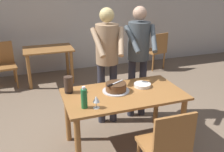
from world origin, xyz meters
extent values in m
plane|color=#7A6651|center=(0.00, 0.00, 0.00)|extent=(14.00, 14.00, 0.00)
cube|color=beige|center=(0.00, 3.28, 1.35)|extent=(10.00, 0.12, 2.70)
cube|color=#9E6633|center=(0.00, 0.00, 0.73)|extent=(1.48, 0.81, 0.03)
cylinder|color=#9E6633|center=(-0.66, -0.33, 0.36)|extent=(0.07, 0.07, 0.72)
cylinder|color=#9E6633|center=(0.66, -0.33, 0.36)|extent=(0.07, 0.07, 0.72)
cylinder|color=#9E6633|center=(-0.66, 0.33, 0.36)|extent=(0.07, 0.07, 0.72)
cylinder|color=#9E6633|center=(0.66, 0.33, 0.36)|extent=(0.07, 0.07, 0.72)
cylinder|color=silver|center=(-0.07, 0.08, 0.76)|extent=(0.34, 0.34, 0.01)
cylinder|color=brown|center=(-0.07, 0.08, 0.81)|extent=(0.26, 0.26, 0.09)
cylinder|color=#432A18|center=(-0.07, 0.08, 0.86)|extent=(0.25, 0.25, 0.01)
cube|color=silver|center=(-0.06, 0.09, 0.87)|extent=(0.19, 0.11, 0.00)
cube|color=black|center=(-0.17, 0.03, 0.87)|extent=(0.08, 0.06, 0.02)
cylinder|color=white|center=(0.31, 0.11, 0.76)|extent=(0.22, 0.22, 0.01)
cylinder|color=white|center=(0.31, 0.11, 0.77)|extent=(0.22, 0.22, 0.01)
cylinder|color=white|center=(0.31, 0.11, 0.78)|extent=(0.22, 0.22, 0.01)
cylinder|color=white|center=(0.31, 0.11, 0.79)|extent=(0.22, 0.22, 0.01)
cylinder|color=silver|center=(-0.43, -0.26, 0.75)|extent=(0.07, 0.07, 0.00)
cylinder|color=silver|center=(-0.43, -0.26, 0.79)|extent=(0.01, 0.01, 0.07)
cone|color=silver|center=(-0.43, -0.26, 0.86)|extent=(0.08, 0.08, 0.07)
cylinder|color=#1E6B38|center=(-0.55, -0.21, 0.86)|extent=(0.07, 0.07, 0.22)
cylinder|color=silver|center=(-0.55, -0.21, 0.98)|extent=(0.04, 0.04, 0.03)
cylinder|color=black|center=(-0.64, 0.24, 0.77)|extent=(0.10, 0.10, 0.03)
cylinder|color=#3F2D23|center=(-0.64, 0.24, 0.87)|extent=(0.11, 0.11, 0.18)
cylinder|color=#2D2D38|center=(0.08, 0.61, 0.47)|extent=(0.11, 0.11, 0.95)
cylinder|color=#2D2D38|center=(-0.10, 0.64, 0.47)|extent=(0.11, 0.11, 0.95)
cylinder|color=#997A5B|center=(-0.01, 0.63, 1.23)|extent=(0.32, 0.32, 0.55)
sphere|color=tan|center=(-0.01, 0.63, 1.62)|extent=(0.20, 0.20, 0.20)
cylinder|color=#997A5B|center=(0.12, 0.42, 1.30)|extent=(0.21, 0.41, 0.34)
cylinder|color=#997A5B|center=(-0.19, 0.47, 1.30)|extent=(0.10, 0.42, 0.34)
cylinder|color=#2D2D38|center=(0.58, 0.64, 0.47)|extent=(0.11, 0.11, 0.95)
cylinder|color=#2D2D38|center=(0.40, 0.67, 0.47)|extent=(0.11, 0.11, 0.95)
cylinder|color=#3F474C|center=(0.49, 0.66, 1.23)|extent=(0.32, 0.32, 0.55)
sphere|color=tan|center=(0.49, 0.66, 1.62)|extent=(0.20, 0.20, 0.20)
cylinder|color=#3F474C|center=(0.62, 0.45, 1.30)|extent=(0.21, 0.41, 0.34)
cylinder|color=#3F474C|center=(0.31, 0.50, 1.30)|extent=(0.10, 0.42, 0.34)
cube|color=#9E6633|center=(0.15, -0.71, 0.43)|extent=(0.45, 0.45, 0.04)
cylinder|color=#9E6633|center=(0.34, -0.53, 0.21)|extent=(0.04, 0.04, 0.41)
cube|color=#9E6633|center=(0.15, -0.91, 0.68)|extent=(0.44, 0.04, 0.45)
cube|color=#9E6633|center=(-0.66, 2.58, 0.72)|extent=(1.00, 0.70, 0.03)
cylinder|color=#9E6633|center=(-1.09, 2.31, 0.35)|extent=(0.07, 0.07, 0.71)
cylinder|color=#9E6633|center=(-0.24, 2.31, 0.35)|extent=(0.07, 0.07, 0.71)
cylinder|color=#9E6633|center=(-1.09, 2.86, 0.35)|extent=(0.07, 0.07, 0.71)
cylinder|color=#9E6633|center=(-0.24, 2.86, 0.35)|extent=(0.07, 0.07, 0.71)
cube|color=#9E6633|center=(-1.54, 2.57, 0.43)|extent=(0.50, 0.50, 0.04)
cylinder|color=#9E6633|center=(-1.33, 2.42, 0.21)|extent=(0.04, 0.04, 0.41)
cylinder|color=#9E6633|center=(-1.39, 2.78, 0.21)|extent=(0.04, 0.04, 0.41)
cube|color=#9E6633|center=(-1.57, 2.78, 0.68)|extent=(0.44, 0.10, 0.45)
cube|color=#9E6633|center=(1.87, 2.66, 0.43)|extent=(0.53, 0.53, 0.04)
cylinder|color=#9E6633|center=(1.65, 2.79, 0.21)|extent=(0.04, 0.04, 0.41)
cylinder|color=#9E6633|center=(2.00, 2.88, 0.21)|extent=(0.04, 0.04, 0.41)
cylinder|color=#9E6633|center=(1.74, 2.44, 0.21)|extent=(0.04, 0.04, 0.41)
cylinder|color=#9E6633|center=(2.09, 2.53, 0.21)|extent=(0.04, 0.04, 0.41)
cube|color=#9E6633|center=(1.92, 2.46, 0.68)|extent=(0.43, 0.14, 0.45)
camera|label=1|loc=(-1.06, -2.57, 2.04)|focal=39.70mm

